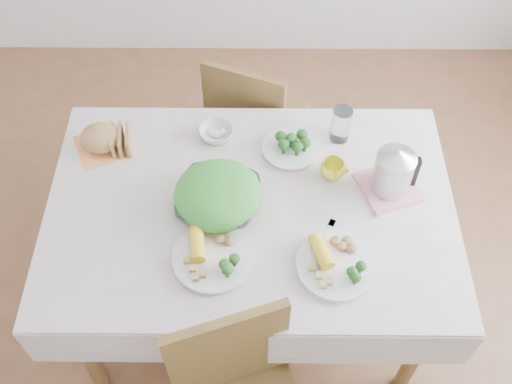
{
  "coord_description": "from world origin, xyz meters",
  "views": [
    {
      "loc": [
        0.03,
        -1.27,
        2.55
      ],
      "look_at": [
        0.02,
        0.02,
        0.82
      ],
      "focal_mm": 42.0,
      "sensor_mm": 36.0,
      "label": 1
    }
  ],
  "objects_px": {
    "chair_far": "(259,114)",
    "yellow_mug": "(332,169)",
    "electric_kettle": "(394,168)",
    "dinner_plate_left": "(213,258)",
    "dinner_plate_right": "(336,265)",
    "salad_bowl": "(218,199)",
    "dining_table": "(251,259)"
  },
  "relations": [
    {
      "from": "dinner_plate_right",
      "to": "chair_far",
      "type": "bearing_deg",
      "value": 104.91
    },
    {
      "from": "salad_bowl",
      "to": "chair_far",
      "type": "bearing_deg",
      "value": 79.27
    },
    {
      "from": "chair_far",
      "to": "electric_kettle",
      "type": "distance_m",
      "value": 0.93
    },
    {
      "from": "chair_far",
      "to": "salad_bowl",
      "type": "xyz_separation_m",
      "value": [
        -0.14,
        -0.75,
        0.33
      ]
    },
    {
      "from": "dinner_plate_left",
      "to": "yellow_mug",
      "type": "distance_m",
      "value": 0.57
    },
    {
      "from": "dinner_plate_right",
      "to": "electric_kettle",
      "type": "bearing_deg",
      "value": 56.9
    },
    {
      "from": "dinner_plate_right",
      "to": "electric_kettle",
      "type": "relative_size",
      "value": 1.38
    },
    {
      "from": "salad_bowl",
      "to": "dining_table",
      "type": "bearing_deg",
      "value": -0.4
    },
    {
      "from": "dinner_plate_left",
      "to": "dinner_plate_right",
      "type": "height_order",
      "value": "same"
    },
    {
      "from": "chair_far",
      "to": "electric_kettle",
      "type": "xyz_separation_m",
      "value": [
        0.49,
        -0.67,
        0.42
      ]
    },
    {
      "from": "dining_table",
      "to": "chair_far",
      "type": "bearing_deg",
      "value": 87.98
    },
    {
      "from": "chair_far",
      "to": "yellow_mug",
      "type": "xyz_separation_m",
      "value": [
        0.28,
        -0.61,
        0.33
      ]
    },
    {
      "from": "salad_bowl",
      "to": "electric_kettle",
      "type": "distance_m",
      "value": 0.64
    },
    {
      "from": "dinner_plate_right",
      "to": "electric_kettle",
      "type": "xyz_separation_m",
      "value": [
        0.22,
        0.34,
        0.11
      ]
    },
    {
      "from": "chair_far",
      "to": "dinner_plate_left",
      "type": "height_order",
      "value": "chair_far"
    },
    {
      "from": "yellow_mug",
      "to": "electric_kettle",
      "type": "relative_size",
      "value": 0.46
    },
    {
      "from": "dining_table",
      "to": "salad_bowl",
      "type": "relative_size",
      "value": 4.66
    },
    {
      "from": "dining_table",
      "to": "dinner_plate_left",
      "type": "bearing_deg",
      "value": -118.59
    },
    {
      "from": "salad_bowl",
      "to": "yellow_mug",
      "type": "distance_m",
      "value": 0.45
    },
    {
      "from": "dinner_plate_left",
      "to": "yellow_mug",
      "type": "relative_size",
      "value": 3.1
    },
    {
      "from": "dinner_plate_left",
      "to": "yellow_mug",
      "type": "bearing_deg",
      "value": 40.93
    },
    {
      "from": "salad_bowl",
      "to": "electric_kettle",
      "type": "bearing_deg",
      "value": 7.51
    },
    {
      "from": "dining_table",
      "to": "dinner_plate_left",
      "type": "distance_m",
      "value": 0.48
    },
    {
      "from": "chair_far",
      "to": "yellow_mug",
      "type": "bearing_deg",
      "value": 136.02
    },
    {
      "from": "electric_kettle",
      "to": "chair_far",
      "type": "bearing_deg",
      "value": 145.3
    },
    {
      "from": "chair_far",
      "to": "dinner_plate_right",
      "type": "height_order",
      "value": "chair_far"
    },
    {
      "from": "electric_kettle",
      "to": "dining_table",
      "type": "bearing_deg",
      "value": -151.53
    },
    {
      "from": "salad_bowl",
      "to": "dinner_plate_right",
      "type": "relative_size",
      "value": 1.08
    },
    {
      "from": "dining_table",
      "to": "salad_bowl",
      "type": "height_order",
      "value": "salad_bowl"
    },
    {
      "from": "dinner_plate_left",
      "to": "salad_bowl",
      "type": "bearing_deg",
      "value": 87.9
    },
    {
      "from": "dining_table",
      "to": "salad_bowl",
      "type": "distance_m",
      "value": 0.44
    },
    {
      "from": "dinner_plate_left",
      "to": "dinner_plate_right",
      "type": "bearing_deg",
      "value": -3.42
    }
  ]
}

